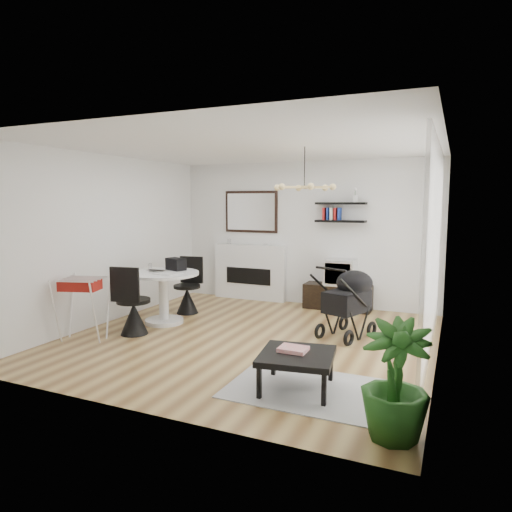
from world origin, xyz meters
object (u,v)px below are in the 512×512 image
at_px(fireplace, 250,265).
at_px(coffee_table, 297,357).
at_px(crt_tv, 340,272).
at_px(drying_rack, 83,307).
at_px(potted_plant, 395,380).
at_px(tv_console, 338,297).
at_px(dining_table, 164,290).
at_px(stroller, 349,305).

height_order(fireplace, coffee_table, fireplace).
bearing_deg(crt_tv, fireplace, 175.46).
bearing_deg(drying_rack, potted_plant, -30.23).
bearing_deg(drying_rack, coffee_table, -24.22).
distance_m(fireplace, tv_console, 1.89).
distance_m(drying_rack, coffee_table, 3.34).
relative_size(coffee_table, potted_plant, 0.86).
distance_m(fireplace, crt_tv, 1.87).
xyz_separation_m(fireplace, drying_rack, (-1.02, -3.44, -0.21)).
relative_size(fireplace, coffee_table, 2.53).
height_order(tv_console, crt_tv, crt_tv).
bearing_deg(potted_plant, crt_tv, 109.03).
xyz_separation_m(dining_table, drying_rack, (-0.51, -1.22, -0.08)).
bearing_deg(potted_plant, stroller, 109.78).
height_order(tv_console, dining_table, dining_table).
height_order(tv_console, stroller, stroller).
height_order(dining_table, stroller, stroller).
xyz_separation_m(crt_tv, drying_rack, (-2.88, -3.29, -0.21)).
relative_size(tv_console, potted_plant, 1.21).
xyz_separation_m(dining_table, coffee_table, (2.81, -1.63, -0.20)).
xyz_separation_m(dining_table, potted_plant, (3.86, -2.23, -0.05)).
height_order(dining_table, potted_plant, potted_plant).
bearing_deg(dining_table, potted_plant, -30.05).
xyz_separation_m(fireplace, tv_console, (1.82, -0.14, -0.46)).
distance_m(coffee_table, potted_plant, 1.22).
height_order(stroller, coffee_table, stroller).
height_order(crt_tv, potted_plant, potted_plant).
distance_m(dining_table, coffee_table, 3.25).
bearing_deg(crt_tv, potted_plant, -70.97).
xyz_separation_m(coffee_table, potted_plant, (1.05, -0.60, 0.15)).
xyz_separation_m(crt_tv, stroller, (0.50, -1.58, -0.23)).
height_order(crt_tv, dining_table, crt_tv).
bearing_deg(drying_rack, tv_console, 32.05).
relative_size(drying_rack, coffee_table, 1.05).
xyz_separation_m(crt_tv, potted_plant, (1.48, -4.30, -0.19)).
bearing_deg(coffee_table, stroller, 88.06).
distance_m(fireplace, stroller, 2.94).
bearing_deg(fireplace, coffee_table, -59.16).
xyz_separation_m(crt_tv, dining_table, (-2.38, -2.07, -0.14)).
height_order(drying_rack, coffee_table, drying_rack).
distance_m(tv_console, drying_rack, 4.36).
xyz_separation_m(fireplace, crt_tv, (1.87, -0.15, 0.00)).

